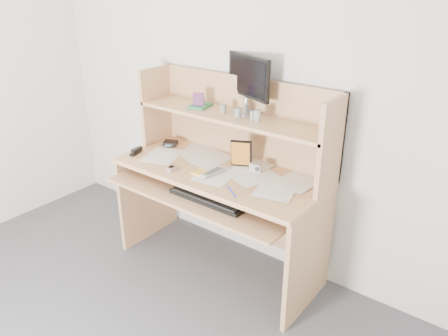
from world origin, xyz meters
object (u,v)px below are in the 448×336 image
Objects in this scene: keyboard at (210,197)px; monitor at (248,83)px; tv_remote at (213,172)px; game_case at (241,154)px; desk at (226,173)px.

keyboard is 0.76m from monitor.
tv_remote reaches higher than keyboard.
game_case is at bearing 77.56° from tv_remote.
desk is 3.48× the size of monitor.
desk is 2.72× the size of keyboard.
tv_remote is 0.61m from monitor.
keyboard is (0.10, -0.28, -0.03)m from desk.
monitor is (0.05, 0.17, 0.58)m from desk.
keyboard is at bearing -48.12° from tv_remote.
game_case is at bearing 15.66° from desk.
monitor reaches higher than keyboard.
monitor is at bearing 96.32° from keyboard.
monitor reaches higher than tv_remote.
tv_remote is (0.02, -0.16, 0.07)m from desk.
monitor is (-0.06, 0.14, 0.42)m from game_case.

